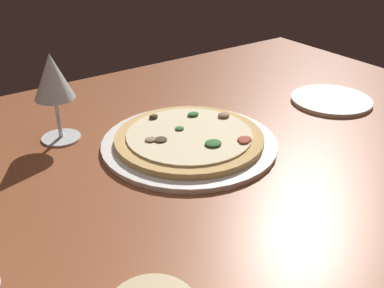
% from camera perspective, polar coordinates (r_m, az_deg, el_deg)
% --- Properties ---
extents(dining_table, '(1.50, 1.10, 0.04)m').
position_cam_1_polar(dining_table, '(0.81, 0.36, -4.79)').
color(dining_table, brown).
rests_on(dining_table, ground).
extents(pizza_main, '(0.33, 0.33, 0.03)m').
position_cam_1_polar(pizza_main, '(0.88, -0.32, 0.46)').
color(pizza_main, white).
rests_on(pizza_main, dining_table).
extents(wine_glass_far, '(0.08, 0.08, 0.17)m').
position_cam_1_polar(wine_glass_far, '(0.90, -16.70, 7.57)').
color(wine_glass_far, silver).
rests_on(wine_glass_far, dining_table).
extents(side_plate, '(0.18, 0.18, 0.01)m').
position_cam_1_polar(side_plate, '(1.12, 16.70, 5.18)').
color(side_plate, white).
rests_on(side_plate, dining_table).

